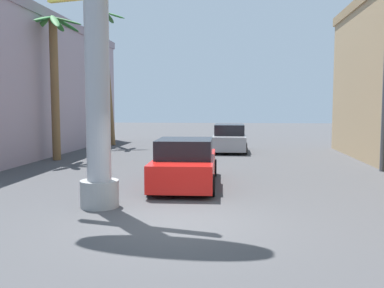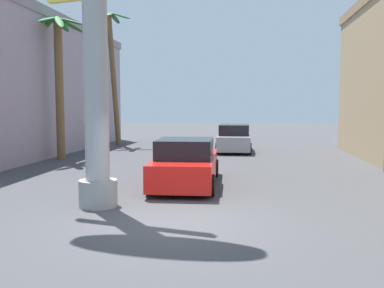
% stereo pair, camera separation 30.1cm
% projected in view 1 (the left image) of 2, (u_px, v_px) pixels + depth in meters
% --- Properties ---
extents(ground_plane, '(93.78, 93.78, 0.00)m').
position_uv_depth(ground_plane, '(206.00, 164.00, 19.46)').
color(ground_plane, '#424244').
extents(building_left, '(6.95, 19.51, 7.45)m').
position_uv_depth(building_left, '(6.00, 86.00, 23.80)').
color(building_left, '#9E8C99').
rests_on(building_left, ground).
extents(street_lamp, '(2.49, 0.28, 7.87)m').
position_uv_depth(street_lamp, '(377.00, 53.00, 16.83)').
color(street_lamp, '#59595E').
rests_on(street_lamp, ground).
extents(car_lead, '(2.15, 5.07, 1.56)m').
position_uv_depth(car_lead, '(186.00, 164.00, 14.11)').
color(car_lead, black).
rests_on(car_lead, ground).
extents(car_far, '(1.99, 4.58, 1.56)m').
position_uv_depth(car_far, '(229.00, 139.00, 24.76)').
color(car_far, black).
rests_on(car_far, ground).
extents(palm_tree_mid_left, '(3.01, 3.02, 6.93)m').
position_uv_depth(palm_tree_mid_left, '(54.00, 70.00, 20.45)').
color(palm_tree_mid_left, brown).
rests_on(palm_tree_mid_left, ground).
extents(palm_tree_far_left, '(2.54, 2.62, 8.74)m').
position_uv_depth(palm_tree_far_left, '(107.00, 66.00, 28.14)').
color(palm_tree_far_left, brown).
rests_on(palm_tree_far_left, ground).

